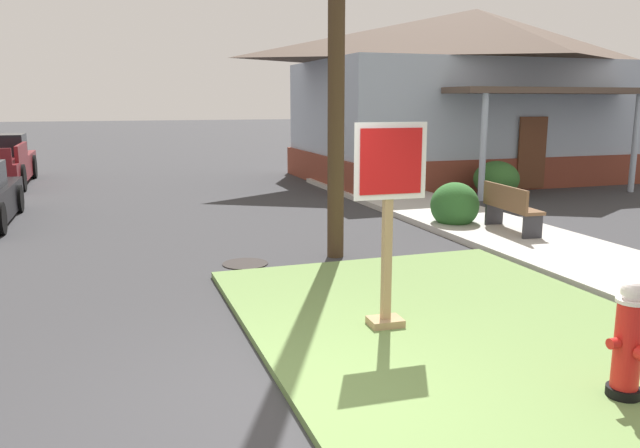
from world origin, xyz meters
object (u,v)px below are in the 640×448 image
(stop_sign, at_px, (388,227))
(manhole_cover, at_px, (245,264))
(fire_hydrant, at_px, (629,342))
(street_bench, at_px, (510,206))

(stop_sign, relative_size, manhole_cover, 3.12)
(fire_hydrant, xyz_separation_m, manhole_cover, (-2.00, 5.48, -0.54))
(manhole_cover, distance_m, street_bench, 5.06)
(stop_sign, relative_size, street_bench, 1.46)
(stop_sign, distance_m, street_bench, 5.60)
(stop_sign, xyz_separation_m, street_bench, (4.18, 3.68, -0.59))
(fire_hydrant, xyz_separation_m, street_bench, (3.01, 5.81, 0.03))
(manhole_cover, bearing_deg, street_bench, 3.77)
(stop_sign, xyz_separation_m, manhole_cover, (-0.84, 3.35, -1.17))
(stop_sign, distance_m, manhole_cover, 3.64)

